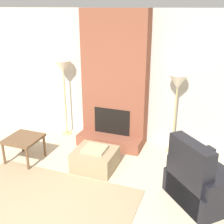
# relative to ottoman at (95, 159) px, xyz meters

# --- Properties ---
(wall_back) EXTENTS (7.39, 0.06, 2.60)m
(wall_back) POSITION_rel_ottoman_xyz_m (-0.06, 1.35, 1.12)
(wall_back) COLOR #BCB7AD
(wall_back) RESTS_ON ground_plane
(fireplace) EXTENTS (1.28, 0.68, 2.60)m
(fireplace) POSITION_rel_ottoman_xyz_m (-0.06, 1.12, 1.02)
(fireplace) COLOR brown
(fireplace) RESTS_ON ground_plane
(ottoman) EXTENTS (0.69, 0.62, 0.40)m
(ottoman) POSITION_rel_ottoman_xyz_m (0.00, 0.00, 0.00)
(ottoman) COLOR #998460
(ottoman) RESTS_ON ground_plane
(armchair) EXTENTS (1.25, 1.25, 0.98)m
(armchair) POSITION_rel_ottoman_xyz_m (1.76, -0.25, 0.11)
(armchair) COLOR black
(armchair) RESTS_ON ground_plane
(side_table) EXTENTS (0.58, 0.59, 0.45)m
(side_table) POSITION_rel_ottoman_xyz_m (-1.30, -0.19, 0.20)
(side_table) COLOR brown
(side_table) RESTS_ON ground_plane
(floor_lamp_left) EXTENTS (0.34, 0.34, 1.61)m
(floor_lamp_left) POSITION_rel_ottoman_xyz_m (-1.14, 1.08, 1.23)
(floor_lamp_left) COLOR tan
(floor_lamp_left) RESTS_ON ground_plane
(floor_lamp_right) EXTENTS (0.34, 0.34, 1.51)m
(floor_lamp_right) POSITION_rel_ottoman_xyz_m (1.15, 1.08, 1.14)
(floor_lamp_right) COLOR tan
(floor_lamp_right) RESTS_ON ground_plane
(area_rug) EXTENTS (2.58, 1.60, 0.01)m
(area_rug) POSITION_rel_ottoman_xyz_m (-0.32, -1.13, -0.17)
(area_rug) COLOR #9E8966
(area_rug) RESTS_ON ground_plane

